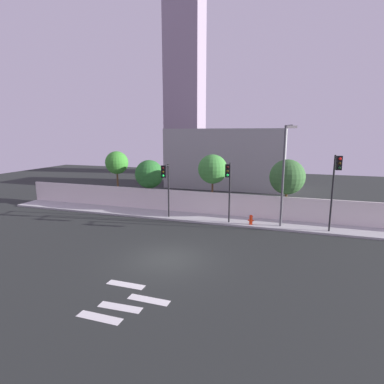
{
  "coord_description": "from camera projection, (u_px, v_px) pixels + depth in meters",
  "views": [
    {
      "loc": [
        6.21,
        -14.66,
        6.76
      ],
      "look_at": [
        -0.71,
        6.5,
        2.49
      ],
      "focal_mm": 29.09,
      "sensor_mm": 36.0,
      "label": 1
    }
  ],
  "objects": [
    {
      "name": "traffic_light_center",
      "position": [
        229.0,
        180.0,
        22.07
      ],
      "size": [
        0.35,
        1.43,
        4.46
      ],
      "color": "black",
      "rests_on": "sidewalk"
    },
    {
      "name": "traffic_light_right",
      "position": [
        336.0,
        178.0,
        20.06
      ],
      "size": [
        0.4,
        1.08,
        5.17
      ],
      "color": "black",
      "rests_on": "sidewalk"
    },
    {
      "name": "fire_hydrant",
      "position": [
        251.0,
        219.0,
        22.65
      ],
      "size": [
        0.44,
        0.26,
        0.72
      ],
      "color": "red",
      "rests_on": "sidewalk"
    },
    {
      "name": "roadside_tree_midleft",
      "position": [
        149.0,
        174.0,
        27.72
      ],
      "size": [
        2.52,
        2.52,
        4.36
      ],
      "color": "brown",
      "rests_on": "ground"
    },
    {
      "name": "street_lamp_curbside",
      "position": [
        284.0,
        169.0,
        21.34
      ],
      "size": [
        0.82,
        1.9,
        7.1
      ],
      "color": "#4C4C51",
      "rests_on": "sidewalk"
    },
    {
      "name": "traffic_light_left",
      "position": [
        166.0,
        180.0,
        23.58
      ],
      "size": [
        0.35,
        1.4,
        4.21
      ],
      "color": "black",
      "rests_on": "sidewalk"
    },
    {
      "name": "tower_on_skyline",
      "position": [
        185.0,
        83.0,
        50.7
      ],
      "size": [
        5.76,
        5.0,
        29.24
      ],
      "primitive_type": "cube",
      "color": "gray",
      "rests_on": "ground"
    },
    {
      "name": "sidewalk",
      "position": [
        207.0,
        219.0,
        24.49
      ],
      "size": [
        36.0,
        2.4,
        0.15
      ],
      "primitive_type": "cube",
      "color": "#A9A9A9",
      "rests_on": "ground"
    },
    {
      "name": "roadside_tree_leftmost",
      "position": [
        117.0,
        163.0,
        28.54
      ],
      "size": [
        2.09,
        2.09,
        5.08
      ],
      "color": "brown",
      "rests_on": "ground"
    },
    {
      "name": "perimeter_wall",
      "position": [
        212.0,
        203.0,
        25.51
      ],
      "size": [
        36.0,
        0.18,
        1.8
      ],
      "primitive_type": "cube",
      "color": "silver",
      "rests_on": "sidewalk"
    },
    {
      "name": "crosswalk_marking",
      "position": [
        124.0,
        301.0,
        12.63
      ],
      "size": [
        3.36,
        3.01,
        0.01
      ],
      "color": "silver",
      "rests_on": "ground"
    },
    {
      "name": "low_building_distant",
      "position": [
        226.0,
        158.0,
        38.67
      ],
      "size": [
        14.28,
        6.0,
        7.2
      ],
      "primitive_type": "cube",
      "color": "#999999",
      "rests_on": "ground"
    },
    {
      "name": "ground_plane",
      "position": [
        167.0,
        259.0,
        16.85
      ],
      "size": [
        80.0,
        80.0,
        0.0
      ],
      "primitive_type": "plane",
      "color": "#242825"
    },
    {
      "name": "roadside_tree_midright",
      "position": [
        213.0,
        169.0,
        25.82
      ],
      "size": [
        2.44,
        2.44,
        4.99
      ],
      "color": "brown",
      "rests_on": "ground"
    },
    {
      "name": "roadside_tree_rightmost",
      "position": [
        287.0,
        177.0,
        24.07
      ],
      "size": [
        2.73,
        2.73,
        4.74
      ],
      "color": "brown",
      "rests_on": "ground"
    }
  ]
}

